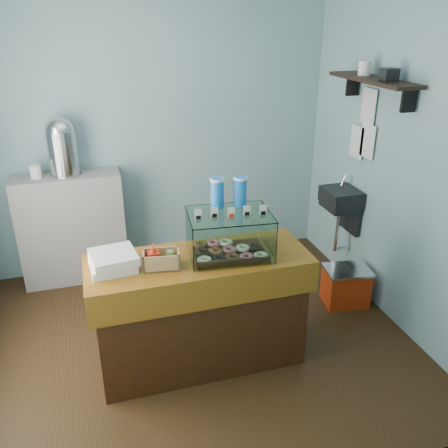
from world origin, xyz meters
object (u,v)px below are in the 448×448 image
object	(u,v)px
display_case	(229,231)
coffee_urn	(62,145)
counter	(200,310)
red_cooler	(346,286)

from	to	relation	value
display_case	coffee_urn	distance (m)	1.95
counter	red_cooler	bearing A→B (deg)	14.83
red_cooler	display_case	bearing A→B (deg)	-155.08
coffee_urn	counter	bearing A→B (deg)	-60.79
display_case	red_cooler	size ratio (longest dim) A/B	1.40
display_case	coffee_urn	bearing A→B (deg)	131.13
counter	coffee_urn	size ratio (longest dim) A/B	2.93
counter	red_cooler	world-z (taller)	counter
counter	display_case	distance (m)	0.66
counter	display_case	bearing A→B (deg)	5.86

